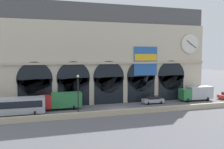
{
  "coord_description": "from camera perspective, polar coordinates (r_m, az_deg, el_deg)",
  "views": [
    {
      "loc": [
        -14.11,
        -42.63,
        10.11
      ],
      "look_at": [
        0.69,
        5.0,
        6.07
      ],
      "focal_mm": 39.07,
      "sensor_mm": 36.0,
      "label": 1
    }
  ],
  "objects": [
    {
      "name": "car_mideast",
      "position": [
        51.49,
        9.61,
        -5.85
      ],
      "size": [
        4.4,
        2.22,
        1.55
      ],
      "color": "#ADB2B7",
      "rests_on": "ground"
    },
    {
      "name": "ground_plane",
      "position": [
        46.02,
        1.04,
        -8.06
      ],
      "size": [
        200.0,
        200.0,
        0.0
      ],
      "primitive_type": "plane",
      "color": "slate"
    },
    {
      "name": "bus_west",
      "position": [
        43.16,
        -22.78,
        -6.86
      ],
      "size": [
        11.0,
        3.25,
        3.1
      ],
      "color": "#ADB2B7",
      "rests_on": "ground"
    },
    {
      "name": "street_lamp_quayside",
      "position": [
        39.82,
        -7.95,
        -3.64
      ],
      "size": [
        0.44,
        0.44,
        6.9
      ],
      "color": "black",
      "rests_on": "ground"
    },
    {
      "name": "box_truck_east",
      "position": [
        56.9,
        19.12,
        -4.12
      ],
      "size": [
        7.5,
        2.91,
        3.12
      ],
      "color": "#2D7A42",
      "rests_on": "ground"
    },
    {
      "name": "station_building",
      "position": [
        52.55,
        -1.66,
        4.5
      ],
      "size": [
        44.88,
        6.39,
        20.46
      ],
      "color": "beige",
      "rests_on": "ground"
    },
    {
      "name": "quay_parapet_wall",
      "position": [
        41.75,
        3.02,
        -8.74
      ],
      "size": [
        90.0,
        0.7,
        0.92
      ],
      "primitive_type": "cube",
      "color": "#BCAD8C",
      "rests_on": "ground"
    },
    {
      "name": "box_truck_midwest",
      "position": [
        46.19,
        -11.73,
        -5.95
      ],
      "size": [
        7.5,
        2.91,
        3.12
      ],
      "color": "red",
      "rests_on": "ground"
    }
  ]
}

